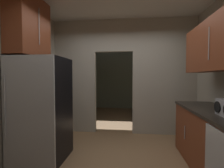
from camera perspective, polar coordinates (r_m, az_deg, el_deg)
ground at (r=2.92m, az=2.02°, el=-26.06°), size 20.00×20.00×0.00m
kitchen_partition at (r=4.21m, az=4.47°, el=3.70°), size 3.47×0.12×2.79m
adjoining_room_shell at (r=6.49m, az=4.63°, el=2.40°), size 3.47×3.45×2.79m
refrigerator at (r=3.11m, az=-22.59°, el=-7.73°), size 0.81×0.80×1.71m
lower_cabinet_run at (r=2.84m, az=32.71°, el=-17.16°), size 0.66×2.15×0.91m
upper_cabinet_counterside at (r=2.72m, az=33.36°, el=11.40°), size 0.36×1.93×0.73m
upper_cabinet_fridgeside at (r=3.39m, az=-26.10°, el=16.92°), size 0.36×0.89×1.03m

